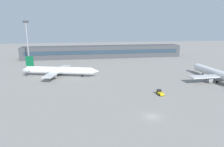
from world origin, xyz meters
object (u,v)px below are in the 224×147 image
at_px(baggage_tug_yellow, 160,93).
at_px(floodlight_tower_west, 27,41).
at_px(airplane_mid, 60,70).
at_px(airplane_near, 219,75).

relative_size(baggage_tug_yellow, floodlight_tower_west, 0.14).
bearing_deg(airplane_mid, airplane_near, -16.90).
height_order(airplane_mid, floodlight_tower_west, floodlight_tower_west).
xyz_separation_m(airplane_near, airplane_mid, (-70.50, 21.42, -0.19)).
distance_m(airplane_mid, floodlight_tower_west, 37.49).
bearing_deg(floodlight_tower_west, airplane_mid, -55.08).
distance_m(baggage_tug_yellow, floodlight_tower_west, 86.69).
relative_size(airplane_near, floodlight_tower_west, 1.55).
xyz_separation_m(baggage_tug_yellow, floodlight_tower_west, (-57.86, 62.86, 14.69)).
height_order(airplane_near, airplane_mid, airplane_near).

